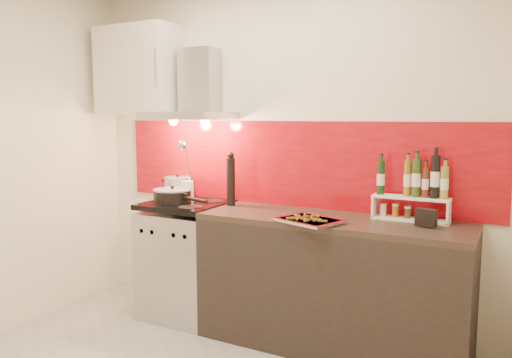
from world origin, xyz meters
The scene contains 13 objects.
back_wall centered at (0.00, 1.40, 1.30)m, with size 3.40×0.02×2.60m, color silver.
backsplash centered at (0.05, 1.39, 1.22)m, with size 3.00×0.02×0.64m, color maroon.
range_stove centered at (-0.70, 1.10, 0.44)m, with size 0.60×0.60×0.91m.
counter centered at (0.50, 1.10, 0.45)m, with size 1.80×0.60×0.90m.
range_hood centered at (-0.70, 1.24, 1.74)m, with size 0.62×0.50×0.61m.
upper_cabinet centered at (-1.25, 1.22, 1.95)m, with size 0.70×0.35×0.72m, color silver.
stock_pot centered at (-0.92, 1.28, 0.99)m, with size 0.23×0.23×0.19m.
saute_pan centered at (-0.79, 1.05, 0.96)m, with size 0.56×0.30×0.14m.
utensil_jar centered at (-0.71, 1.12, 1.04)m, with size 0.10×0.15×0.49m.
pepper_mill centered at (-0.35, 1.19, 1.10)m, with size 0.06×0.06×0.41m.
step_shelf centered at (0.99, 1.26, 1.09)m, with size 0.49×0.13×0.43m.
caddy_box centered at (1.10, 1.11, 0.96)m, with size 0.12×0.05×0.11m, color black.
baking_tray centered at (0.42, 0.89, 0.92)m, with size 0.47×0.41×0.03m.
Camera 1 is at (1.61, -2.02, 1.57)m, focal length 35.00 mm.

